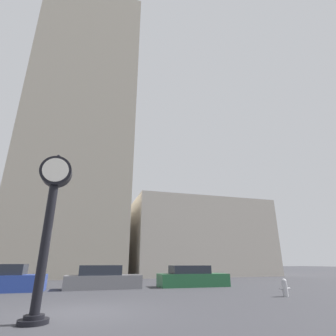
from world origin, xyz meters
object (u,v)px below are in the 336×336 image
object	(u,v)px
street_clock	(50,213)
fire_hydrant_near	(285,287)
car_blue	(4,280)
car_grey	(102,279)
car_green	(192,278)

from	to	relation	value
street_clock	fire_hydrant_near	world-z (taller)	street_clock
car_blue	fire_hydrant_near	xyz separation A→B (m)	(13.54, -6.14, -0.21)
car_blue	car_grey	bearing A→B (deg)	2.53
car_grey	fire_hydrant_near	bearing A→B (deg)	-40.09
car_green	fire_hydrant_near	bearing A→B (deg)	-69.38
car_green	street_clock	bearing A→B (deg)	-129.36
car_grey	car_blue	bearing A→B (deg)	-178.36
fire_hydrant_near	car_grey	bearing A→B (deg)	141.75
car_grey	car_green	distance (m)	5.95
car_green	fire_hydrant_near	size ratio (longest dim) A/B	5.98
street_clock	car_grey	bearing A→B (deg)	76.96
street_clock	fire_hydrant_near	size ratio (longest dim) A/B	6.09
car_green	fire_hydrant_near	world-z (taller)	car_green
car_blue	fire_hydrant_near	distance (m)	14.87
car_green	car_blue	bearing A→B (deg)	-177.36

